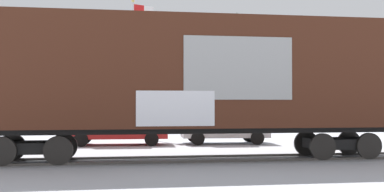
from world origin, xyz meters
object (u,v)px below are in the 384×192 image
Objects in this scene: freight_car at (193,76)px; flagpole at (137,48)px; parked_car_red at (116,126)px; parked_car_silver at (223,126)px.

freight_car is 12.31m from flagpole.
parked_car_red is at bearing -102.56° from flagpole.
parked_car_silver is at bearing 68.00° from freight_car.
freight_car is at bearing -112.00° from parked_car_silver.
freight_car is 1.98× the size of flagpole.
freight_car is 7.20m from parked_car_red.
parked_car_red is 1.11× the size of parked_car_silver.
parked_car_red is (-2.56, 6.43, -1.99)m from freight_car.
freight_car reaches higher than parked_car_silver.
flagpole is 1.73× the size of parked_car_red.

